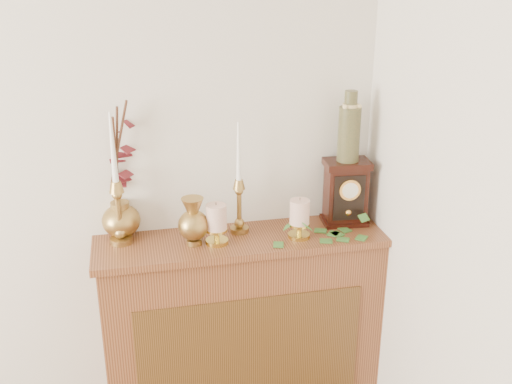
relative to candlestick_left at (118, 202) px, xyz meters
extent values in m
cube|color=brown|center=(0.50, -0.05, -0.66)|extent=(1.20, 0.30, 0.90)
cube|color=brown|center=(0.50, -0.20, -0.71)|extent=(0.96, 0.01, 0.63)
cube|color=brown|center=(0.50, -0.05, -0.20)|extent=(1.24, 0.34, 0.03)
cylinder|color=#A17E40|center=(0.00, 0.00, -0.17)|extent=(0.09, 0.09, 0.02)
sphere|color=#A17E40|center=(0.00, 0.00, -0.13)|extent=(0.05, 0.05, 0.05)
cylinder|color=#A17E40|center=(0.00, 0.00, -0.05)|extent=(0.02, 0.02, 0.16)
sphere|color=#A17E40|center=(0.00, 0.00, 0.03)|extent=(0.04, 0.04, 0.04)
cone|color=#A17E40|center=(0.00, 0.00, 0.07)|extent=(0.06, 0.06, 0.05)
cone|color=white|center=(0.00, 0.00, 0.23)|extent=(0.03, 0.03, 0.29)
cylinder|color=#A17E40|center=(0.50, 0.00, -0.17)|extent=(0.08, 0.08, 0.02)
sphere|color=#A17E40|center=(0.50, 0.00, -0.14)|extent=(0.04, 0.04, 0.04)
cylinder|color=#A17E40|center=(0.50, 0.00, -0.07)|extent=(0.02, 0.02, 0.14)
sphere|color=#A17E40|center=(0.50, 0.00, 0.01)|extent=(0.04, 0.04, 0.04)
cone|color=#A17E40|center=(0.50, 0.00, 0.04)|extent=(0.05, 0.05, 0.04)
cone|color=white|center=(0.50, 0.00, 0.18)|extent=(0.02, 0.02, 0.25)
cylinder|color=#A17E40|center=(0.29, -0.08, -0.17)|extent=(0.06, 0.06, 0.02)
sphere|color=#A17E40|center=(0.29, -0.08, -0.09)|extent=(0.13, 0.13, 0.13)
cone|color=#A17E40|center=(0.29, -0.08, -0.01)|extent=(0.09, 0.09, 0.06)
cylinder|color=#A17E40|center=(0.01, 0.06, -0.17)|extent=(0.07, 0.07, 0.01)
ellipsoid|color=#A17E40|center=(0.01, 0.06, -0.11)|extent=(0.16, 0.16, 0.14)
cylinder|color=#A17E40|center=(0.01, 0.06, -0.04)|extent=(0.08, 0.08, 0.03)
cylinder|color=#472819|center=(0.01, 0.07, 0.16)|extent=(0.02, 0.10, 0.38)
cylinder|color=#472819|center=(0.01, 0.07, 0.17)|extent=(0.04, 0.07, 0.42)
cylinder|color=#472819|center=(0.01, 0.07, 0.19)|extent=(0.11, 0.10, 0.44)
cylinder|color=gold|center=(0.38, -0.09, -0.17)|extent=(0.09, 0.09, 0.02)
cylinder|color=gold|center=(0.38, -0.09, -0.14)|extent=(0.02, 0.02, 0.04)
cylinder|color=gold|center=(0.38, -0.09, -0.12)|extent=(0.09, 0.09, 0.01)
cylinder|color=#FFEDC7|center=(0.38, -0.09, -0.06)|extent=(0.08, 0.08, 0.10)
cylinder|color=#472819|center=(0.38, -0.09, 0.00)|extent=(0.00, 0.00, 0.01)
cylinder|color=gold|center=(0.73, -0.10, -0.17)|extent=(0.09, 0.09, 0.02)
cylinder|color=gold|center=(0.73, -0.10, -0.14)|extent=(0.02, 0.02, 0.04)
cylinder|color=gold|center=(0.73, -0.10, -0.12)|extent=(0.09, 0.09, 0.01)
cylinder|color=#FFEDC7|center=(0.73, -0.10, -0.06)|extent=(0.08, 0.08, 0.10)
cylinder|color=#472819|center=(0.73, -0.10, -0.01)|extent=(0.00, 0.00, 0.01)
cube|color=#386D29|center=(0.80, -0.06, -0.18)|extent=(0.05, 0.06, 0.00)
cube|color=#386D29|center=(0.80, -0.04, -0.18)|extent=(0.05, 0.06, 0.00)
cube|color=#386D29|center=(0.77, -0.17, -0.18)|extent=(0.06, 0.06, 0.00)
cube|color=#386D29|center=(0.86, -0.15, -0.18)|extent=(0.06, 0.06, 0.00)
cube|color=#386D29|center=(0.82, -0.03, -0.18)|extent=(0.06, 0.06, 0.00)
cube|color=#386D29|center=(0.80, -0.10, -0.18)|extent=(0.06, 0.05, 0.00)
cube|color=#386D29|center=(0.95, -0.17, -0.18)|extent=(0.05, 0.06, 0.00)
cube|color=#386D29|center=(0.63, -0.13, -0.18)|extent=(0.07, 0.07, 0.00)
cube|color=#386D29|center=(1.07, -0.14, -0.18)|extent=(0.05, 0.06, 0.00)
cube|color=#386D29|center=(0.68, -0.09, -0.13)|extent=(0.05, 0.04, 0.03)
cube|color=#386D29|center=(0.75, -0.16, -0.11)|extent=(0.06, 0.05, 0.03)
cube|color=#386D29|center=(1.02, -0.10, -0.12)|extent=(0.05, 0.06, 0.03)
cube|color=black|center=(0.97, 0.00, -0.17)|extent=(0.20, 0.15, 0.02)
cube|color=black|center=(0.97, 0.00, -0.05)|extent=(0.18, 0.13, 0.25)
cube|color=black|center=(0.97, 0.00, 0.09)|extent=(0.20, 0.15, 0.03)
cube|color=black|center=(0.96, -0.06, -0.04)|extent=(0.13, 0.02, 0.20)
cylinder|color=gold|center=(0.96, -0.06, 0.00)|extent=(0.09, 0.02, 0.09)
cylinder|color=silver|center=(0.96, -0.06, 0.00)|extent=(0.07, 0.01, 0.07)
sphere|color=gold|center=(0.96, -0.06, -0.11)|extent=(0.03, 0.03, 0.03)
cylinder|color=#183122|center=(0.97, 0.00, 0.22)|extent=(0.09, 0.09, 0.23)
cylinder|color=#183122|center=(0.97, 0.00, 0.37)|extent=(0.05, 0.05, 0.08)
cylinder|color=#DDC17F|center=(0.97, 0.00, 0.35)|extent=(0.07, 0.07, 0.02)
camera|label=1|loc=(0.07, -2.29, 0.91)|focal=42.00mm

